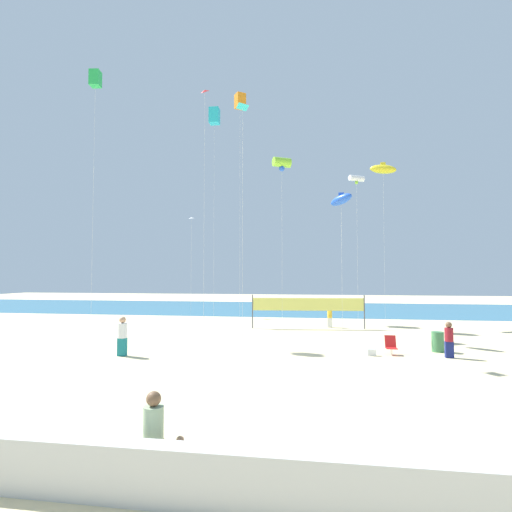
# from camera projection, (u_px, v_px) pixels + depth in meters

# --- Properties ---
(ground_plane) EXTENTS (120.00, 120.00, 0.00)m
(ground_plane) POSITION_uv_depth(u_px,v_px,m) (267.00, 360.00, 18.27)
(ground_plane) COLOR beige
(ocean_band) EXTENTS (120.00, 20.00, 0.01)m
(ocean_band) POSITION_uv_depth(u_px,v_px,m) (298.00, 308.00, 46.02)
(ocean_band) COLOR teal
(ocean_band) RESTS_ON ground
(boardwalk_ledge) EXTENTS (28.00, 0.44, 0.98)m
(boardwalk_ledge) POSITION_uv_depth(u_px,v_px,m) (178.00, 476.00, 6.76)
(boardwalk_ledge) COLOR beige
(boardwalk_ledge) RESTS_ON ground
(mother_figure) EXTENTS (0.38, 0.38, 1.66)m
(mother_figure) POSITION_uv_depth(u_px,v_px,m) (153.00, 433.00, 7.57)
(mother_figure) COLOR olive
(mother_figure) RESTS_ON ground
(toddler_figure) EXTENTS (0.20, 0.20, 0.86)m
(toddler_figure) POSITION_uv_depth(u_px,v_px,m) (180.00, 458.00, 7.49)
(toddler_figure) COLOR #7A3872
(toddler_figure) RESTS_ON ground
(beachgoer_mustard_shirt) EXTENTS (0.35, 0.35, 1.53)m
(beachgoer_mustard_shirt) POSITION_uv_depth(u_px,v_px,m) (330.00, 316.00, 29.56)
(beachgoer_mustard_shirt) COLOR white
(beachgoer_mustard_shirt) RESTS_ON ground
(beachgoer_white_shirt) EXTENTS (0.43, 0.43, 1.86)m
(beachgoer_white_shirt) POSITION_uv_depth(u_px,v_px,m) (122.00, 335.00, 19.22)
(beachgoer_white_shirt) COLOR #19727A
(beachgoer_white_shirt) RESTS_ON ground
(beachgoer_maroon_shirt) EXTENTS (0.38, 0.38, 1.66)m
(beachgoer_maroon_shirt) POSITION_uv_depth(u_px,v_px,m) (449.00, 339.00, 18.77)
(beachgoer_maroon_shirt) COLOR navy
(beachgoer_maroon_shirt) RESTS_ON ground
(folding_beach_chair) EXTENTS (0.52, 0.65, 0.89)m
(folding_beach_chair) POSITION_uv_depth(u_px,v_px,m) (391.00, 345.00, 19.57)
(folding_beach_chair) COLOR red
(folding_beach_chair) RESTS_ON ground
(trash_barrel) EXTENTS (0.58, 0.58, 1.00)m
(trash_barrel) POSITION_uv_depth(u_px,v_px,m) (438.00, 342.00, 20.21)
(trash_barrel) COLOR #3F7F4C
(trash_barrel) RESTS_ON ground
(volleyball_net) EXTENTS (8.00, 0.80, 2.40)m
(volleyball_net) POSITION_uv_depth(u_px,v_px,m) (308.00, 306.00, 28.91)
(volleyball_net) COLOR #4C4C51
(volleyball_net) RESTS_ON ground
(beach_handbag) EXTENTS (0.39, 0.20, 0.32)m
(beach_handbag) POSITION_uv_depth(u_px,v_px,m) (372.00, 352.00, 19.24)
(beach_handbag) COLOR white
(beach_handbag) RESTS_ON ground
(kite_white_tube) EXTENTS (1.34, 1.04, 11.80)m
(kite_white_tube) POSITION_uv_depth(u_px,v_px,m) (357.00, 179.00, 32.38)
(kite_white_tube) COLOR silver
(kite_white_tube) RESTS_ON ground
(kite_blue_inflatable) EXTENTS (1.62, 1.56, 8.87)m
(kite_blue_inflatable) POSITION_uv_depth(u_px,v_px,m) (341.00, 200.00, 24.67)
(kite_blue_inflatable) COLOR silver
(kite_blue_inflatable) RESTS_ON ground
(kite_yellow_inflatable) EXTENTS (2.44, 1.10, 13.84)m
(kite_yellow_inflatable) POSITION_uv_depth(u_px,v_px,m) (383.00, 169.00, 35.88)
(kite_yellow_inflatable) COLOR silver
(kite_yellow_inflatable) RESTS_ON ground
(kite_cyan_diamond) EXTENTS (0.74, 0.75, 13.03)m
(kite_cyan_diamond) POSITION_uv_depth(u_px,v_px,m) (243.00, 110.00, 21.61)
(kite_cyan_diamond) COLOR silver
(kite_cyan_diamond) RESTS_ON ground
(kite_orange_box) EXTENTS (1.09, 1.09, 19.44)m
(kite_orange_box) POSITION_uv_depth(u_px,v_px,m) (240.00, 101.00, 34.83)
(kite_orange_box) COLOR silver
(kite_orange_box) RESTS_ON ground
(kite_green_box) EXTENTS (0.75, 0.75, 17.69)m
(kite_green_box) POSITION_uv_depth(u_px,v_px,m) (95.00, 79.00, 27.40)
(kite_green_box) COLOR silver
(kite_green_box) RESTS_ON ground
(kite_cyan_box) EXTENTS (0.96, 0.96, 19.62)m
(kite_cyan_box) POSITION_uv_depth(u_px,v_px,m) (214.00, 116.00, 38.27)
(kite_cyan_box) COLOR silver
(kite_cyan_box) RESTS_ON ground
(kite_white_diamond) EXTENTS (0.63, 0.64, 9.48)m
(kite_white_diamond) POSITION_uv_depth(u_px,v_px,m) (191.00, 220.00, 39.19)
(kite_white_diamond) COLOR silver
(kite_white_diamond) RESTS_ON ground
(kite_red_diamond) EXTENTS (0.69, 0.68, 16.66)m
(kite_red_diamond) POSITION_uv_depth(u_px,v_px,m) (204.00, 98.00, 27.68)
(kite_red_diamond) COLOR silver
(kite_red_diamond) RESTS_ON ground
(kite_lime_tube) EXTENTS (1.38, 1.15, 11.89)m
(kite_lime_tube) POSITION_uv_depth(u_px,v_px,m) (282.00, 163.00, 27.73)
(kite_lime_tube) COLOR silver
(kite_lime_tube) RESTS_ON ground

